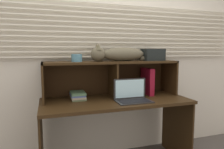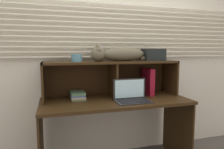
# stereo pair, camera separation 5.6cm
# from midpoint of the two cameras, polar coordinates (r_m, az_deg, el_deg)

# --- Properties ---
(back_panel_with_blinds) EXTENTS (4.40, 0.08, 2.50)m
(back_panel_with_blinds) POSITION_cam_midpoint_polar(r_m,az_deg,el_deg) (2.36, -2.31, 7.39)
(back_panel_with_blinds) COLOR beige
(back_panel_with_blinds) RESTS_ON ground
(desk) EXTENTS (1.49, 0.63, 0.73)m
(desk) POSITION_cam_midpoint_polar(r_m,az_deg,el_deg) (2.12, 0.36, -10.68)
(desk) COLOR black
(desk) RESTS_ON ground
(hutch_shelf_unit) EXTENTS (1.42, 0.34, 0.38)m
(hutch_shelf_unit) POSITION_cam_midpoint_polar(r_m,az_deg,el_deg) (2.19, -0.96, 0.98)
(hutch_shelf_unit) COLOR black
(hutch_shelf_unit) RESTS_ON desk
(cat) EXTENTS (0.85, 0.16, 0.18)m
(cat) POSITION_cam_midpoint_polar(r_m,az_deg,el_deg) (2.18, 1.33, 5.75)
(cat) COLOR brown
(cat) RESTS_ON hutch_shelf_unit
(laptop) EXTENTS (0.34, 0.21, 0.22)m
(laptop) POSITION_cam_midpoint_polar(r_m,az_deg,el_deg) (2.02, 4.95, -6.12)
(laptop) COLOR black
(laptop) RESTS_ON desk
(binder_upright) EXTENTS (0.06, 0.24, 0.30)m
(binder_upright) POSITION_cam_midpoint_polar(r_m,az_deg,el_deg) (2.33, 9.23, -1.90)
(binder_upright) COLOR maroon
(binder_upright) RESTS_ON desk
(book_stack) EXTENTS (0.15, 0.22, 0.07)m
(book_stack) POSITION_cam_midpoint_polar(r_m,az_deg,el_deg) (2.12, -10.38, -5.84)
(book_stack) COLOR #536544
(book_stack) RESTS_ON desk
(small_basket) EXTENTS (0.11, 0.11, 0.08)m
(small_basket) POSITION_cam_midpoint_polar(r_m,az_deg,el_deg) (2.07, -10.66, 4.60)
(small_basket) COLOR teal
(small_basket) RESTS_ON hutch_shelf_unit
(storage_box) EXTENTS (0.23, 0.18, 0.13)m
(storage_box) POSITION_cam_midpoint_polar(r_m,az_deg,el_deg) (2.34, 10.67, 5.50)
(storage_box) COLOR black
(storage_box) RESTS_ON hutch_shelf_unit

